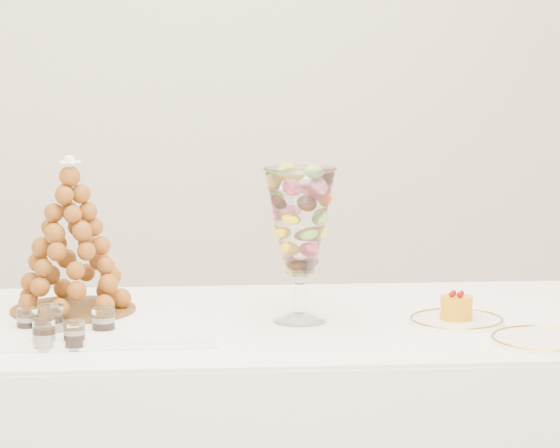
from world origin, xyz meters
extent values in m
cube|color=silver|center=(0.00, 2.00, 1.40)|extent=(4.50, 0.04, 2.80)
cube|color=silver|center=(0.00, -2.00, 1.40)|extent=(4.50, 0.04, 2.80)
cube|color=white|center=(-0.06, 0.17, 0.77)|extent=(2.07, 0.91, 0.01)
cube|color=white|center=(-0.39, 0.17, 0.79)|extent=(0.64, 0.49, 0.02)
cylinder|color=white|center=(0.13, 0.15, 0.79)|extent=(0.13, 0.13, 0.02)
cylinder|color=white|center=(0.13, 0.15, 0.84)|extent=(0.03, 0.03, 0.09)
sphere|color=white|center=(0.13, 0.15, 0.88)|extent=(0.04, 0.04, 0.04)
cylinder|color=white|center=(0.49, 0.08, 0.78)|extent=(0.22, 0.22, 0.01)
cylinder|color=white|center=(0.63, -0.12, 0.78)|extent=(0.24, 0.24, 0.01)
cylinder|color=white|center=(-0.48, 0.08, 0.81)|extent=(0.05, 0.05, 0.06)
cylinder|color=white|center=(-0.43, 0.03, 0.82)|extent=(0.06, 0.06, 0.08)
cylinder|color=white|center=(-0.32, 0.04, 0.81)|extent=(0.05, 0.05, 0.07)
cylinder|color=white|center=(-0.44, -0.05, 0.81)|extent=(0.06, 0.06, 0.07)
cylinder|color=white|center=(-0.38, -0.05, 0.81)|extent=(0.05, 0.05, 0.06)
cylinder|color=brown|center=(-0.39, 0.23, 0.80)|extent=(0.29, 0.29, 0.01)
cone|color=brown|center=(-0.39, 0.23, 0.98)|extent=(0.30, 0.30, 0.35)
sphere|color=white|center=(-0.39, 0.23, 1.14)|extent=(0.03, 0.03, 0.03)
cylinder|color=orange|center=(0.49, 0.08, 0.81)|extent=(0.07, 0.07, 0.05)
sphere|color=#880406|center=(0.50, 0.09, 0.85)|extent=(0.01, 0.01, 0.01)
sphere|color=#880406|center=(0.48, 0.10, 0.85)|extent=(0.01, 0.01, 0.01)
sphere|color=#880406|center=(0.47, 0.08, 0.85)|extent=(0.01, 0.01, 0.01)
sphere|color=#880406|center=(0.49, 0.07, 0.85)|extent=(0.01, 0.01, 0.01)
camera|label=1|loc=(-0.28, -2.82, 1.48)|focal=85.00mm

